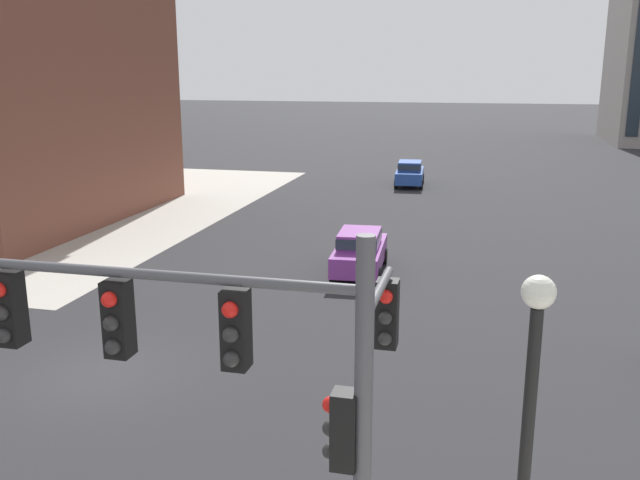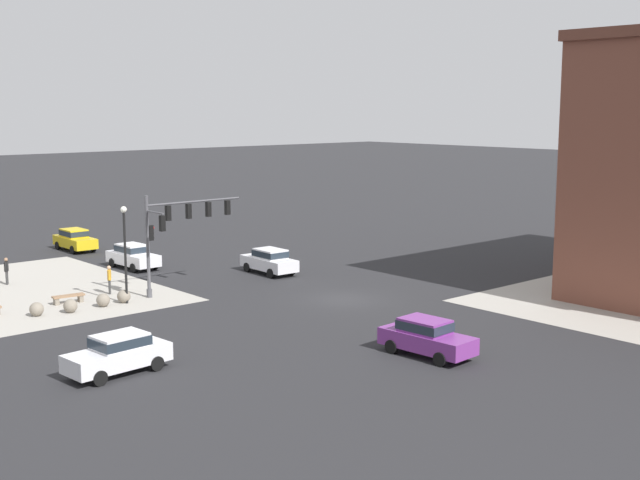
{
  "view_description": "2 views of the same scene",
  "coord_description": "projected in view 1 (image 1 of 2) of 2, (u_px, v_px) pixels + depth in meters",
  "views": [
    {
      "loc": [
        9.39,
        -14.47,
        7.6
      ],
      "look_at": [
        4.5,
        5.63,
        2.48
      ],
      "focal_mm": 38.41,
      "sensor_mm": 36.0,
      "label": 1
    },
    {
      "loc": [
        32.5,
        34.84,
        11.06
      ],
      "look_at": [
        6.63,
        5.41,
        4.84
      ],
      "focal_mm": 47.12,
      "sensor_mm": 36.0,
      "label": 2
    }
  ],
  "objects": [
    {
      "name": "ground_plane",
      "position": [
        99.0,
        374.0,
        17.63
      ],
      "size": [
        320.0,
        320.0,
        0.0
      ],
      "primitive_type": "plane",
      "color": "#262628"
    },
    {
      "name": "traffic_signal_main",
      "position": [
        221.0,
        388.0,
        7.84
      ],
      "size": [
        6.67,
        2.09,
        6.01
      ],
      "color": "#4C4C51",
      "rests_on": "ground"
    },
    {
      "name": "street_lamp_corner_near",
      "position": [
        525.0,
        457.0,
        7.51
      ],
      "size": [
        0.36,
        0.36,
        5.57
      ],
      "color": "black",
      "rests_on": "ground"
    },
    {
      "name": "car_main_northbound_near",
      "position": [
        410.0,
        172.0,
        46.45
      ],
      "size": [
        2.11,
        4.51,
        1.68
      ],
      "color": "#23479E",
      "rests_on": "ground"
    },
    {
      "name": "car_cross_eastbound",
      "position": [
        360.0,
        250.0,
        26.32
      ],
      "size": [
        2.1,
        4.5,
        1.68
      ],
      "color": "#7A3389",
      "rests_on": "ground"
    }
  ]
}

